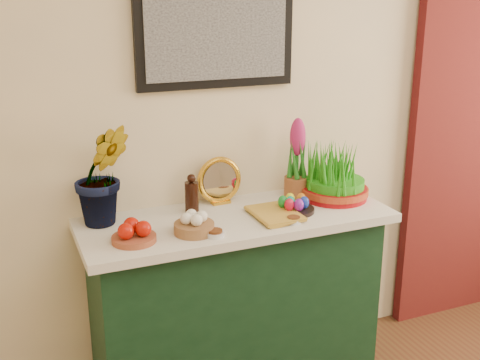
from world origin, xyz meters
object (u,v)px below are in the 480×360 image
at_px(hyacinth_green, 102,158).
at_px(sideboard, 236,307).
at_px(mirror, 219,181).
at_px(book, 255,216).
at_px(wheatgrass_sabzeh, 335,175).

bearing_deg(hyacinth_green, sideboard, -12.95).
xyz_separation_m(sideboard, mirror, (-0.01, 0.18, 0.57)).
height_order(sideboard, book, book).
distance_m(sideboard, mirror, 0.60).
height_order(mirror, book, mirror).
relative_size(hyacinth_green, book, 2.29).
bearing_deg(wheatgrass_sabzeh, hyacinth_green, 174.83).
distance_m(hyacinth_green, book, 0.70).
xyz_separation_m(sideboard, hyacinth_green, (-0.56, 0.13, 0.76)).
height_order(hyacinth_green, mirror, hyacinth_green).
bearing_deg(hyacinth_green, book, -19.68).
relative_size(book, wheatgrass_sabzeh, 0.79).
xyz_separation_m(hyacinth_green, mirror, (0.55, 0.06, -0.18)).
bearing_deg(book, mirror, 102.31).
height_order(book, wheatgrass_sabzeh, wheatgrass_sabzeh).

